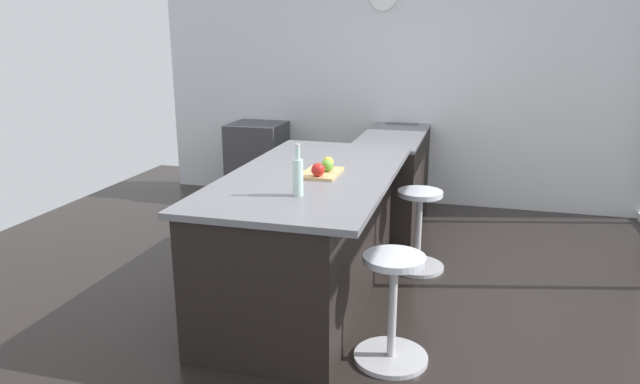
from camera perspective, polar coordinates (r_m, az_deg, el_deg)
ground_plane at (r=4.35m, az=1.43°, el=-10.00°), size 6.95×6.95×0.00m
interior_partition_left at (r=6.53m, az=7.19°, el=10.76°), size 0.15×5.35×2.68m
sink_cabinet at (r=6.31m, az=7.76°, el=2.43°), size 2.56×0.60×1.18m
oven_range at (r=6.71m, az=-6.16°, el=3.10°), size 0.60×0.61×0.87m
kitchen_island at (r=4.15m, az=-1.30°, el=-4.20°), size 2.25×1.10×0.94m
stool_by_window at (r=4.74m, az=9.71°, el=-3.96°), size 0.44×0.44×0.66m
stool_middle at (r=3.44m, az=7.18°, el=-11.70°), size 0.44×0.44×0.66m
cutting_board at (r=3.93m, az=0.15°, el=1.88°), size 0.36×0.24×0.02m
apple_yellow at (r=4.05m, az=0.81°, el=2.98°), size 0.08×0.08×0.08m
apple_green at (r=3.93m, az=0.71°, el=2.64°), size 0.08×0.08×0.08m
apple_red at (r=3.80m, az=-0.20°, el=2.23°), size 0.09×0.09×0.09m
water_bottle at (r=3.40m, az=-2.21°, el=1.63°), size 0.06×0.06×0.31m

